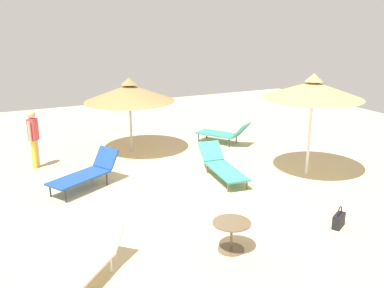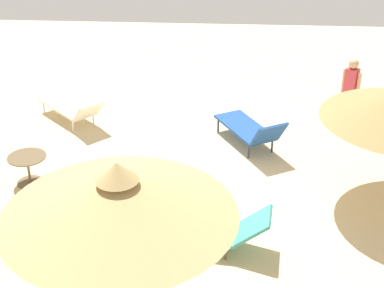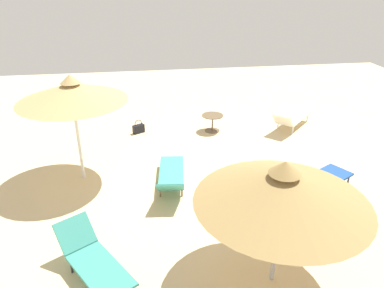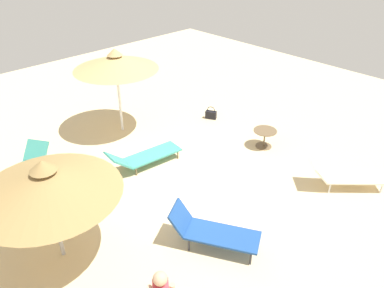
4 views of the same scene
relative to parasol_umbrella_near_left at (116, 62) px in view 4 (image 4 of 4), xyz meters
The scene contains 9 objects.
ground 4.33m from the parasol_umbrella_near_left, 79.13° to the left, with size 24.00×24.00×0.10m, color beige.
parasol_umbrella_near_left is the anchor object (origin of this frame).
parasol_umbrella_far_left 5.73m from the parasol_umbrella_near_left, 42.14° to the left, with size 2.93×2.93×2.46m.
lounge_chair_center 3.22m from the parasol_umbrella_near_left, 70.03° to the left, with size 2.33×0.90×0.76m.
lounge_chair_far_right 7.59m from the parasol_umbrella_near_left, 109.79° to the left, with size 1.90×1.89×0.78m.
lounge_chair_edge 4.24m from the parasol_umbrella_near_left, ahead, with size 1.95×1.59×0.84m.
lounge_chair_front 6.45m from the parasol_umbrella_near_left, 73.89° to the left, with size 1.58×2.06×0.90m.
handbag 3.94m from the parasol_umbrella_near_left, 151.57° to the left, with size 0.34×0.43×0.48m.
side_table_round 5.26m from the parasol_umbrella_near_left, 122.84° to the left, with size 0.74×0.74×0.59m.
Camera 4 is at (5.65, 6.59, 6.37)m, focal length 35.69 mm.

